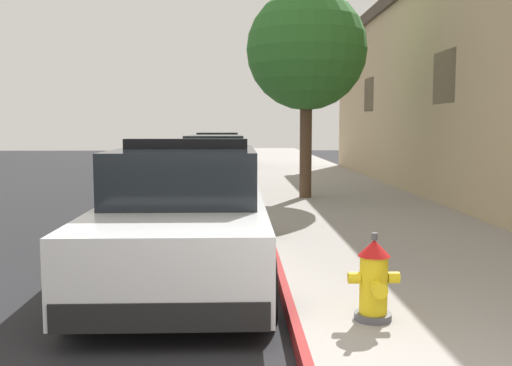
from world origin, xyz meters
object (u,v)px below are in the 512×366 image
parked_car_silver_ahead (215,164)px  parked_car_dark_far (218,152)px  police_cruiser (186,216)px  fire_hydrant (374,280)px  street_tree (307,51)px

parked_car_silver_ahead → parked_car_dark_far: same height
police_cruiser → fire_hydrant: bearing=-49.8°
police_cruiser → parked_car_dark_far: police_cruiser is taller
police_cruiser → parked_car_dark_far: bearing=90.6°
police_cruiser → parked_car_silver_ahead: bearing=90.2°
parked_car_dark_far → street_tree: size_ratio=1.01×
police_cruiser → parked_car_silver_ahead: 9.73m
parked_car_dark_far → police_cruiser: bearing=-89.4°
parked_car_dark_far → fire_hydrant: (1.96, -19.13, -0.22)m
police_cruiser → parked_car_silver_ahead: (-0.03, 9.73, -0.00)m
fire_hydrant → street_tree: (0.43, 8.49, 3.03)m
street_tree → parked_car_dark_far: bearing=102.7°
parked_car_silver_ahead → fire_hydrant: size_ratio=6.37×
parked_car_silver_ahead → street_tree: street_tree is taller
police_cruiser → fire_hydrant: (1.78, -2.11, -0.23)m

